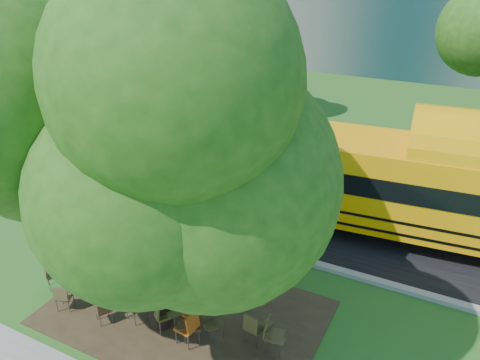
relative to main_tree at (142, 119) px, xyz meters
The scene contains 31 objects.
ground 5.60m from the main_tree, 121.63° to the left, with size 160.00×160.00×0.00m, color #27591B.
dirt_patch 5.47m from the main_tree, 66.05° to the left, with size 7.00×4.50×0.03m, color #382819.
asphalt_road 9.81m from the main_tree, 94.98° to the left, with size 80.00×8.00×0.04m, color black.
kerb_near 6.82m from the main_tree, 99.70° to the left, with size 80.00×0.25×0.14m, color gray.
kerb_far 13.40m from the main_tree, 93.32° to the left, with size 80.00×0.25×0.14m, color gray.
bg_tree_0 19.04m from the main_tree, 131.93° to the left, with size 5.20×5.20×7.18m.
bg_tree_1 26.26m from the main_tree, 142.05° to the left, with size 6.00×6.00×8.40m.
bg_tree_2 18.12m from the main_tree, 108.41° to the left, with size 4.80×4.80×6.62m.
main_tree is the anchor object (origin of this frame).
school_bus 9.74m from the main_tree, 51.97° to the left, with size 13.42×4.06×3.23m.
chair_0 5.59m from the main_tree, 164.88° to the right, with size 0.55×0.63×0.81m.
chair_1 5.50m from the main_tree, behind, with size 0.67×0.53×0.78m.
chair_2 5.16m from the main_tree, 156.23° to the right, with size 0.51×0.64×0.77m.
chair_3 4.93m from the main_tree, behind, with size 0.70×0.54×0.90m.
chair_4 4.84m from the main_tree, 37.94° to the right, with size 0.83×0.65×0.97m.
chair_5 4.99m from the main_tree, ahead, with size 0.59×0.71×0.88m.
chair_6 4.96m from the main_tree, 10.99° to the right, with size 0.55×0.66×0.94m.
chair_7 5.66m from the main_tree, ahead, with size 0.61×0.61×0.92m.
chair_8 5.46m from the main_tree, 148.14° to the left, with size 0.56×0.72×0.94m.
chair_9 5.38m from the main_tree, 130.87° to the left, with size 0.77×0.61×0.90m.
chair_10 5.27m from the main_tree, 125.27° to the left, with size 0.57×0.55×0.82m.
chair_11 4.87m from the main_tree, 111.48° to the left, with size 0.65×0.75×0.95m.
chair_12 5.14m from the main_tree, 11.01° to the left, with size 0.53×0.67×0.80m.
chair_13 5.47m from the main_tree, 12.10° to the left, with size 0.63×0.52×0.88m.
chair_14 5.57m from the main_tree, 166.79° to the left, with size 0.57×0.63×0.97m.
chair_15 6.09m from the main_tree, behind, with size 0.69×0.54×0.81m.
black_car 9.49m from the main_tree, 116.23° to the left, with size 1.53×3.80×1.29m, color black.
bg_car_silver 21.18m from the main_tree, 144.60° to the left, with size 1.35×3.86×1.27m, color gray.
bg_car_red 14.69m from the main_tree, 120.81° to the left, with size 1.94×4.20×1.17m, color #611011.
pedestrian_a 23.78m from the main_tree, 140.93° to the left, with size 0.56×0.37×1.55m, color navy.
pedestrian_b 24.58m from the main_tree, 141.31° to the left, with size 0.92×0.72×1.89m, color #856B50.
Camera 1 is at (6.63, -8.32, 8.41)m, focal length 35.00 mm.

